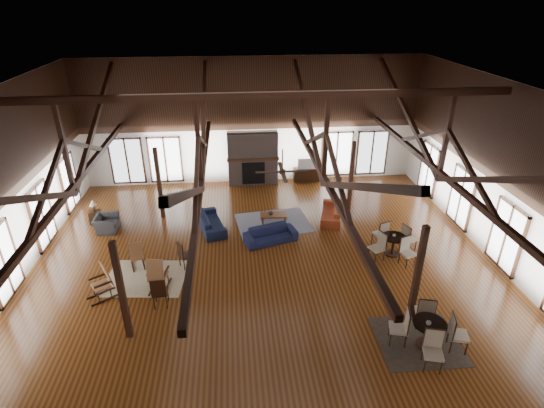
{
  "coord_description": "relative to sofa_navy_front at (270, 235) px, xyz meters",
  "views": [
    {
      "loc": [
        -0.95,
        -12.69,
        8.51
      ],
      "look_at": [
        0.38,
        1.0,
        1.63
      ],
      "focal_mm": 28.0,
      "sensor_mm": 36.0,
      "label": 1
    }
  ],
  "objects": [
    {
      "name": "floor",
      "position": [
        -0.33,
        -1.08,
        -0.29
      ],
      "size": [
        16.0,
        16.0,
        0.0
      ],
      "primitive_type": "plane",
      "color": "brown",
      "rests_on": "ground"
    },
    {
      "name": "ceiling",
      "position": [
        -0.33,
        -1.08,
        5.71
      ],
      "size": [
        16.0,
        14.0,
        0.02
      ],
      "primitive_type": "cube",
      "color": "black",
      "rests_on": "wall_back"
    },
    {
      "name": "wall_back",
      "position": [
        -0.33,
        5.92,
        2.71
      ],
      "size": [
        16.0,
        0.02,
        6.0
      ],
      "primitive_type": "cube",
      "color": "white",
      "rests_on": "floor"
    },
    {
      "name": "wall_front",
      "position": [
        -0.33,
        -8.08,
        2.71
      ],
      "size": [
        16.0,
        0.02,
        6.0
      ],
      "primitive_type": "cube",
      "color": "white",
      "rests_on": "floor"
    },
    {
      "name": "wall_left",
      "position": [
        -8.33,
        -1.08,
        2.71
      ],
      "size": [
        0.02,
        14.0,
        6.0
      ],
      "primitive_type": "cube",
      "color": "white",
      "rests_on": "floor"
    },
    {
      "name": "wall_right",
      "position": [
        7.67,
        -1.08,
        2.71
      ],
      "size": [
        0.02,
        14.0,
        6.0
      ],
      "primitive_type": "cube",
      "color": "white",
      "rests_on": "floor"
    },
    {
      "name": "roof_truss",
      "position": [
        -0.33,
        -1.08,
        3.74
      ],
      "size": [
        15.6,
        14.07,
        3.14
      ],
      "color": "black",
      "rests_on": "wall_back"
    },
    {
      "name": "post_grid",
      "position": [
        -0.33,
        -1.08,
        1.24
      ],
      "size": [
        8.16,
        7.16,
        3.05
      ],
      "color": "black",
      "rests_on": "floor"
    },
    {
      "name": "fireplace",
      "position": [
        -0.33,
        5.59,
        1.0
      ],
      "size": [
        2.5,
        0.69,
        2.6
      ],
      "color": "#67544E",
      "rests_on": "floor"
    },
    {
      "name": "ceiling_fan",
      "position": [
        0.17,
        -2.08,
        3.44
      ],
      "size": [
        1.6,
        1.6,
        0.75
      ],
      "color": "black",
      "rests_on": "roof_truss"
    },
    {
      "name": "sofa_navy_front",
      "position": [
        0.0,
        0.0,
        0.0
      ],
      "size": [
        2.12,
        1.31,
        0.58
      ],
      "primitive_type": "imported",
      "rotation": [
        0.0,
        0.0,
        0.29
      ],
      "color": "#151A3B",
      "rests_on": "floor"
    },
    {
      "name": "sofa_navy_left",
      "position": [
        -2.27,
        1.21,
        0.02
      ],
      "size": [
        2.23,
        1.31,
        0.61
      ],
      "primitive_type": "imported",
      "rotation": [
        0.0,
        0.0,
        1.82
      ],
      "color": "#131B36",
      "rests_on": "floor"
    },
    {
      "name": "sofa_orange",
      "position": [
        2.7,
        1.58,
        0.01
      ],
      "size": [
        2.15,
        1.29,
        0.59
      ],
      "primitive_type": "imported",
      "rotation": [
        0.0,
        0.0,
        -1.84
      ],
      "color": "#92371C",
      "rests_on": "floor"
    },
    {
      "name": "coffee_table",
      "position": [
        0.26,
        1.39,
        0.07
      ],
      "size": [
        1.12,
        0.6,
        0.42
      ],
      "rotation": [
        0.0,
        0.0,
        -0.05
      ],
      "color": "brown",
      "rests_on": "floor"
    },
    {
      "name": "vase",
      "position": [
        0.14,
        1.35,
        0.23
      ],
      "size": [
        0.2,
        0.2,
        0.19
      ],
      "primitive_type": "imported",
      "rotation": [
        0.0,
        0.0,
        0.09
      ],
      "color": "#B2B2B2",
      "rests_on": "coffee_table"
    },
    {
      "name": "armchair",
      "position": [
        -6.4,
        1.47,
        0.02
      ],
      "size": [
        0.97,
        0.85,
        0.62
      ],
      "primitive_type": "imported",
      "rotation": [
        0.0,
        0.0,
        1.56
      ],
      "color": "#2C2C2E",
      "rests_on": "floor"
    },
    {
      "name": "side_table_lamp",
      "position": [
        -7.0,
        2.13,
        0.11
      ],
      "size": [
        0.41,
        0.41,
        1.05
      ],
      "color": "black",
      "rests_on": "floor"
    },
    {
      "name": "rocking_chair_a",
      "position": [
        -4.71,
        -1.23,
        0.19
      ],
      "size": [
        0.63,
        0.87,
        1.01
      ],
      "rotation": [
        0.0,
        0.0,
        0.31
      ],
      "color": "brown",
      "rests_on": "floor"
    },
    {
      "name": "rocking_chair_b",
      "position": [
        -3.81,
        -2.59,
        0.28
      ],
      "size": [
        0.64,
        1.0,
        1.2
      ],
      "rotation": [
        0.0,
        0.0,
        -0.16
      ],
      "color": "brown",
      "rests_on": "floor"
    },
    {
      "name": "rocking_chair_c",
      "position": [
        -5.41,
        -2.73,
        0.25
      ],
      "size": [
        1.0,
        0.89,
        1.15
      ],
      "rotation": [
        0.0,
        0.0,
        2.16
      ],
      "color": "brown",
      "rests_on": "floor"
    },
    {
      "name": "side_chair_a",
      "position": [
        -3.12,
        -1.41,
        0.28
      ],
      "size": [
        0.57,
        0.57,
        0.99
      ],
      "rotation": [
        0.0,
        0.0,
        -1.02
      ],
      "color": "black",
      "rests_on": "floor"
    },
    {
      "name": "side_chair_b",
      "position": [
        -3.63,
        -3.45,
        0.33
      ],
      "size": [
        0.45,
        0.45,
        1.06
      ],
      "rotation": [
        0.0,
        0.0,
        0.02
      ],
      "color": "black",
      "rests_on": "floor"
    },
    {
      "name": "cafe_table_near",
      "position": [
        3.66,
        -5.7,
        0.24
      ],
      "size": [
        2.08,
        2.08,
        1.06
      ],
      "rotation": [
        0.0,
        0.0,
        -0.27
      ],
      "color": "black",
      "rests_on": "floor"
    },
    {
      "name": "cafe_table_far",
      "position": [
        4.31,
        -1.31,
        0.22
      ],
      "size": [
        1.99,
        1.99,
        1.02
      ],
      "rotation": [
        0.0,
        0.0,
        0.37
      ],
      "color": "black",
      "rests_on": "floor"
    },
    {
      "name": "cup_near",
      "position": [
        3.58,
        -5.75,
        0.53
      ],
      "size": [
        0.15,
        0.15,
        0.1
      ],
      "primitive_type": "imported",
      "rotation": [
        0.0,
        0.0,
        -0.22
      ],
      "color": "#B2B2B2",
      "rests_on": "cafe_table_near"
    },
    {
      "name": "cup_far",
      "position": [
        4.3,
        -1.29,
        0.49
      ],
      "size": [
        0.14,
        0.14,
        0.09
      ],
      "primitive_type": "imported",
      "rotation": [
        0.0,
        0.0,
        -0.31
      ],
      "color": "#B2B2B2",
      "rests_on": "cafe_table_far"
    },
    {
      "name": "tv_console",
      "position": [
        2.34,
        5.67,
        0.03
      ],
      "size": [
        1.28,
        0.48,
        0.64
      ],
      "primitive_type": "cube",
      "color": "black",
      "rests_on": "floor"
    },
    {
      "name": "television",
      "position": [
        2.36,
        5.67,
        0.63
      ],
      "size": [
        0.96,
        0.16,
        0.55
      ],
      "primitive_type": "imported",
      "rotation": [
        0.0,
        0.0,
        -0.04
      ],
      "color": "#B2B2B2",
      "rests_on": "tv_console"
    },
    {
      "name": "rug_tan",
      "position": [
        -4.35,
        -1.91,
        -0.28
      ],
      "size": [
        2.8,
        2.3,
        0.01
      ],
      "primitive_type": "cube",
      "rotation": [
        0.0,
        0.0,
        -0.11
      ],
      "color": "tan",
      "rests_on": "floor"
    },
    {
      "name": "rug_navy",
      "position": [
        0.24,
        1.43,
        -0.28
      ],
      "size": [
        3.17,
        2.54,
        0.01
      ],
      "primitive_type": "cube",
      "rotation": [
        0.0,
        0.0,
        0.13
      ],
      "color": "#1B214D",
      "rests_on": "floor"
    },
    {
      "name": "rug_dark",
      "position": [
        3.51,
        -5.54,
        -0.28
      ],
      "size": [
        2.24,
        2.04,
        0.01
      ],
      "primitive_type": "cube",
      "rotation": [
        0.0,
        0.0,
        -0.02
      ],
      "color": "black",
      "rests_on": "floor"
    }
  ]
}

